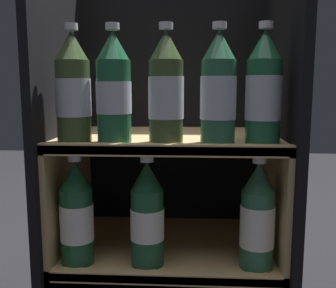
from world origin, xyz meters
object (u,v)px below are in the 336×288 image
bottle_upper_front_4 (264,91)px  bottle_lower_front_2 (257,219)px  bottle_upper_front_2 (167,91)px  bottle_upper_front_3 (218,91)px  bottle_upper_front_1 (114,90)px  bottle_upper_front_0 (73,90)px  bottle_lower_front_1 (147,217)px  bottle_lower_front_0 (77,215)px

bottle_upper_front_4 → bottle_lower_front_2: bearing=180.0°
bottle_upper_front_2 → bottle_upper_front_3: 0.11m
bottle_upper_front_2 → bottle_upper_front_4: same height
bottle_upper_front_1 → bottle_upper_front_2: bearing=0.0°
bottle_upper_front_0 → bottle_upper_front_2: (0.20, -0.00, -0.00)m
bottle_upper_front_0 → bottle_lower_front_1: bottle_upper_front_0 is taller
bottle_upper_front_1 → bottle_lower_front_1: bottle_upper_front_1 is taller
bottle_lower_front_0 → bottle_lower_front_2: bearing=0.0°
bottle_upper_front_1 → bottle_upper_front_3: bearing=-0.0°
bottle_upper_front_3 → bottle_upper_front_4: 0.09m
bottle_upper_front_0 → bottle_upper_front_3: bearing=-0.0°
bottle_upper_front_0 → bottle_lower_front_1: (0.16, -0.00, -0.28)m
bottle_upper_front_4 → bottle_lower_front_2: (-0.00, 0.00, -0.28)m
bottle_upper_front_1 → bottle_upper_front_4: same height
bottle_upper_front_3 → bottle_lower_front_1: size_ratio=1.00×
bottle_upper_front_4 → bottle_lower_front_0: (-0.40, 0.00, -0.28)m
bottle_upper_front_2 → bottle_upper_front_3: size_ratio=1.00×
bottle_upper_front_0 → bottle_upper_front_2: 0.20m
bottle_lower_front_1 → bottle_lower_front_2: same height
bottle_upper_front_0 → bottle_lower_front_0: bearing=-180.0°
bottle_lower_front_1 → bottle_lower_front_2: size_ratio=1.00×
bottle_upper_front_4 → bottle_upper_front_0: bearing=180.0°
bottle_upper_front_0 → bottle_upper_front_1: same height
bottle_upper_front_4 → bottle_lower_front_2: size_ratio=1.00×
bottle_lower_front_0 → bottle_upper_front_2: bearing=0.0°
bottle_upper_front_1 → bottle_lower_front_0: bottle_upper_front_1 is taller
bottle_upper_front_0 → bottle_upper_front_4: same height
bottle_upper_front_0 → bottle_lower_front_2: 0.49m
bottle_upper_front_2 → bottle_upper_front_4: 0.20m
bottle_upper_front_0 → bottle_upper_front_3: same height
bottle_upper_front_4 → bottle_lower_front_1: bottle_upper_front_4 is taller
bottle_upper_front_0 → bottle_lower_front_2: size_ratio=1.00×
bottle_upper_front_1 → bottle_lower_front_2: bottle_upper_front_1 is taller
bottle_upper_front_3 → bottle_lower_front_2: (0.09, 0.00, -0.28)m
bottle_upper_front_2 → bottle_lower_front_1: bottle_upper_front_2 is taller
bottle_upper_front_1 → bottle_lower_front_0: (-0.09, 0.00, -0.28)m
bottle_upper_front_1 → bottle_lower_front_1: (0.07, -0.00, -0.28)m
bottle_upper_front_3 → bottle_lower_front_2: size_ratio=1.00×
bottle_upper_front_2 → bottle_lower_front_2: bearing=0.0°
bottle_upper_front_4 → bottle_upper_front_1: bearing=180.0°
bottle_upper_front_2 → bottle_upper_front_3: bearing=-0.0°
bottle_lower_front_0 → bottle_upper_front_3: bearing=-0.0°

